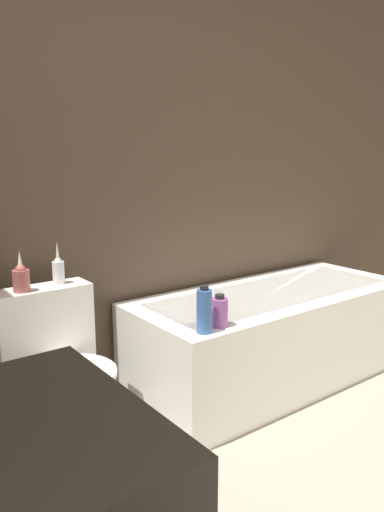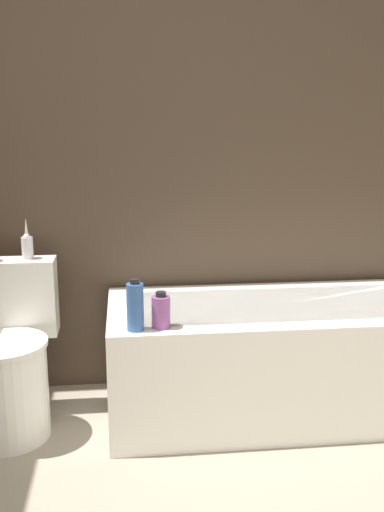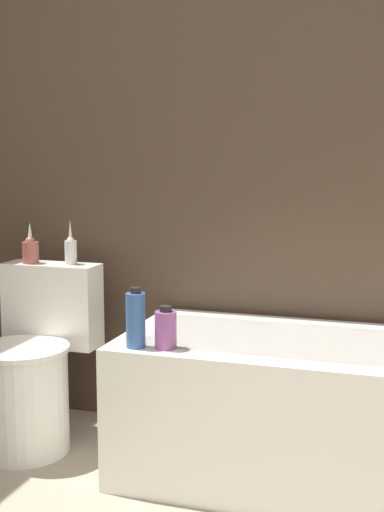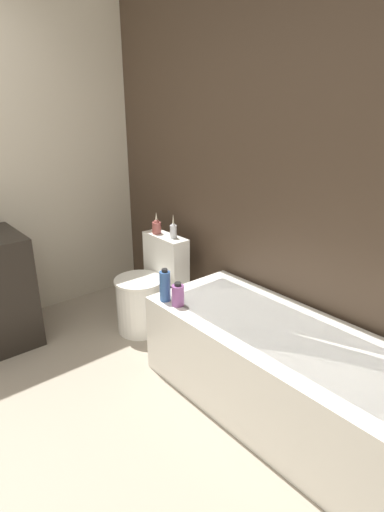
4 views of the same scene
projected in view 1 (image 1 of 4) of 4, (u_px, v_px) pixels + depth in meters
The scene contains 7 objects.
wall_back_tiled at pixel (131, 154), 2.60m from camera, with size 6.40×0.06×2.60m.
bathtub at pixel (272, 335), 2.89m from camera, with size 1.68×0.70×0.53m.
toilet at pixel (64, 394), 2.09m from camera, with size 0.42×0.53×0.74m.
vase_gold at pixel (21, 277), 2.08m from camera, with size 0.07×0.07×0.18m.
vase_silver at pixel (58, 269), 2.20m from camera, with size 0.05×0.05×0.19m.
shampoo_bottle_tall at pixel (204, 311), 2.18m from camera, with size 0.07×0.07×0.21m.
shampoo_bottle_short at pixel (219, 312), 2.26m from camera, with size 0.08×0.08×0.15m.
Camera 1 is at (-1.34, -0.10, 1.31)m, focal length 35.00 mm.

